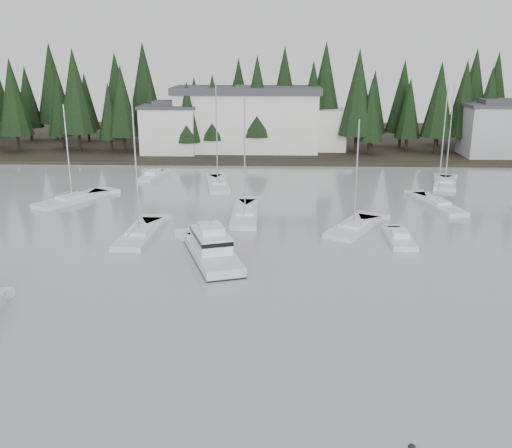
{
  "coord_description": "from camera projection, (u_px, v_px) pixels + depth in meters",
  "views": [
    {
      "loc": [
        -0.0,
        -17.34,
        16.82
      ],
      "look_at": [
        -1.66,
        30.33,
        2.5
      ],
      "focal_mm": 40.0,
      "sensor_mm": 36.0,
      "label": 1
    }
  ],
  "objects": [
    {
      "name": "cabin_cruiser_center",
      "position": [
        212.0,
        251.0,
        48.56
      ],
      "size": [
        6.3,
        10.79,
        4.43
      ],
      "rotation": [
        0.0,
        0.0,
        1.89
      ],
      "color": "silver",
      "rests_on": "ground"
    },
    {
      "name": "harbor_inn",
      "position": [
        259.0,
        120.0,
        98.69
      ],
      "size": [
        29.5,
        11.5,
        10.9
      ],
      "color": "silver",
      "rests_on": "ground"
    },
    {
      "name": "mooring_buoy_dark",
      "position": [
        412.0,
        448.0,
        25.34
      ],
      "size": [
        0.34,
        0.34,
        0.34
      ],
      "primitive_type": "sphere",
      "color": "black",
      "rests_on": "ground"
    },
    {
      "name": "runabout_3",
      "position": [
        153.0,
        177.0,
        80.28
      ],
      "size": [
        3.48,
        7.1,
        1.42
      ],
      "rotation": [
        0.0,
        0.0,
        1.37
      ],
      "color": "silver",
      "rests_on": "ground"
    },
    {
      "name": "runabout_1",
      "position": [
        399.0,
        240.0,
        53.2
      ],
      "size": [
        2.28,
        6.3,
        1.42
      ],
      "rotation": [
        0.0,
        0.0,
        1.56
      ],
      "color": "silver",
      "rests_on": "ground"
    },
    {
      "name": "far_shore_land",
      "position": [
        276.0,
        141.0,
        114.28
      ],
      "size": [
        240.0,
        54.0,
        1.0
      ],
      "primitive_type": "cube",
      "color": "black",
      "rests_on": "ground"
    },
    {
      "name": "conifer_treeline",
      "position": [
        276.0,
        149.0,
        103.76
      ],
      "size": [
        200.0,
        22.0,
        20.0
      ],
      "primitive_type": null,
      "color": "black",
      "rests_on": "ground"
    },
    {
      "name": "sailboat_7",
      "position": [
        218.0,
        185.0,
        75.36
      ],
      "size": [
        4.25,
        10.43,
        14.05
      ],
      "rotation": [
        0.0,
        0.0,
        1.74
      ],
      "color": "silver",
      "rests_on": "ground"
    },
    {
      "name": "sailboat_6",
      "position": [
        140.0,
        235.0,
        54.66
      ],
      "size": [
        3.24,
        9.79,
        14.51
      ],
      "rotation": [
        0.0,
        0.0,
        1.53
      ],
      "color": "silver",
      "rests_on": "ground"
    },
    {
      "name": "house_west",
      "position": [
        170.0,
        128.0,
        96.32
      ],
      "size": [
        9.54,
        7.42,
        8.75
      ],
      "color": "silver",
      "rests_on": "ground"
    },
    {
      "name": "sailboat_1",
      "position": [
        354.0,
        229.0,
        56.65
      ],
      "size": [
        6.75,
        8.84,
        11.42
      ],
      "rotation": [
        0.0,
        0.0,
        1.05
      ],
      "color": "silver",
      "rests_on": "ground"
    },
    {
      "name": "sailboat_10",
      "position": [
        245.0,
        215.0,
        61.43
      ],
      "size": [
        2.85,
        10.92,
        12.98
      ],
      "rotation": [
        0.0,
        0.0,
        1.58
      ],
      "color": "silver",
      "rests_on": "ground"
    },
    {
      "name": "sailboat_8",
      "position": [
        437.0,
        205.0,
        65.35
      ],
      "size": [
        4.5,
        10.24,
        14.18
      ],
      "rotation": [
        0.0,
        0.0,
        1.78
      ],
      "color": "silver",
      "rests_on": "ground"
    },
    {
      "name": "sailboat_9",
      "position": [
        72.0,
        201.0,
        67.46
      ],
      "size": [
        7.3,
        9.81,
        11.85
      ],
      "rotation": [
        0.0,
        0.0,
        1.05
      ],
      "color": "silver",
      "rests_on": "ground"
    },
    {
      "name": "sailboat_5",
      "position": [
        445.0,
        184.0,
        75.98
      ],
      "size": [
        4.95,
        8.66,
        13.65
      ],
      "rotation": [
        0.0,
        0.0,
        1.29
      ],
      "color": "silver",
      "rests_on": "ground"
    },
    {
      "name": "house_east_a",
      "position": [
        495.0,
        129.0,
        93.49
      ],
      "size": [
        10.6,
        8.48,
        9.25
      ],
      "color": "#999EA0",
      "rests_on": "ground"
    }
  ]
}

